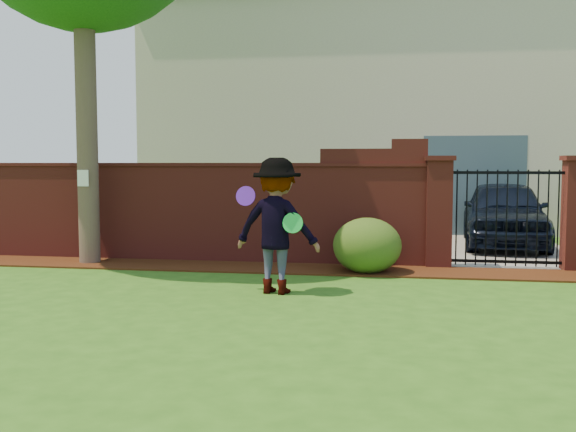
% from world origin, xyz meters
% --- Properties ---
extents(ground, '(80.00, 80.00, 0.01)m').
position_xyz_m(ground, '(0.00, 0.00, -0.01)').
color(ground, '#2A5816').
rests_on(ground, ground).
extents(mulch_bed, '(11.10, 1.08, 0.03)m').
position_xyz_m(mulch_bed, '(-0.95, 3.34, 0.01)').
color(mulch_bed, '#321609').
rests_on(mulch_bed, ground).
extents(brick_wall, '(8.70, 0.31, 2.16)m').
position_xyz_m(brick_wall, '(-2.01, 4.00, 0.93)').
color(brick_wall, maroon).
rests_on(brick_wall, ground).
extents(pillar_left, '(0.50, 0.50, 1.88)m').
position_xyz_m(pillar_left, '(2.40, 4.00, 0.96)').
color(pillar_left, maroon).
rests_on(pillar_left, ground).
extents(iron_gate, '(1.78, 0.03, 1.60)m').
position_xyz_m(iron_gate, '(3.50, 4.00, 0.85)').
color(iron_gate, black).
rests_on(iron_gate, ground).
extents(driveway, '(3.20, 8.00, 0.01)m').
position_xyz_m(driveway, '(3.50, 8.00, 0.01)').
color(driveway, gray).
rests_on(driveway, ground).
extents(house, '(12.40, 6.40, 6.30)m').
position_xyz_m(house, '(1.00, 12.00, 3.16)').
color(house, beige).
rests_on(house, ground).
extents(car, '(1.98, 4.23, 1.40)m').
position_xyz_m(car, '(3.92, 6.93, 0.70)').
color(car, black).
rests_on(car, ground).
extents(paper_notice, '(0.20, 0.01, 0.28)m').
position_xyz_m(paper_notice, '(-3.60, 3.21, 1.50)').
color(paper_notice, white).
rests_on(paper_notice, tree).
extents(shrub_left, '(1.09, 1.09, 0.89)m').
position_xyz_m(shrub_left, '(1.24, 3.16, 0.45)').
color(shrub_left, '#244815').
rests_on(shrub_left, ground).
extents(man, '(1.29, 0.89, 1.84)m').
position_xyz_m(man, '(0.10, 1.35, 0.92)').
color(man, gray).
rests_on(man, ground).
extents(frisbee_purple, '(0.27, 0.09, 0.27)m').
position_xyz_m(frisbee_purple, '(-0.30, 1.30, 1.32)').
color(frisbee_purple, '#5B1EBC').
rests_on(frisbee_purple, man).
extents(frisbee_green, '(0.28, 0.09, 0.27)m').
position_xyz_m(frisbee_green, '(0.37, 1.16, 0.98)').
color(frisbee_green, green).
rests_on(frisbee_green, man).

